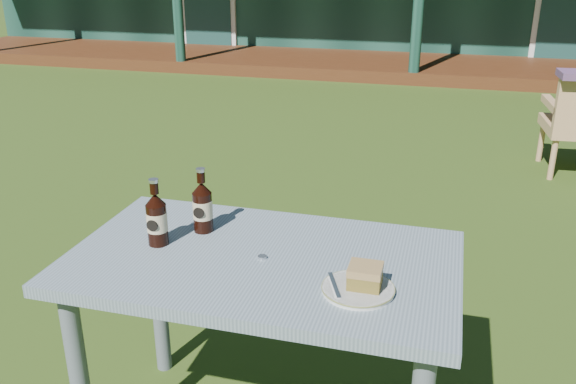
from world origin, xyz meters
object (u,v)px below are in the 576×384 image
(plate, at_px, (358,289))
(cola_bottle_far, at_px, (157,219))
(cafe_table, at_px, (263,285))
(cake_slice, at_px, (365,276))
(cola_bottle_near, at_px, (202,206))

(plate, xyz_separation_m, cola_bottle_far, (-0.67, 0.12, 0.08))
(cafe_table, bearing_deg, plate, -22.14)
(plate, bearing_deg, cola_bottle_far, 169.41)
(cafe_table, distance_m, cake_slice, 0.38)
(cafe_table, relative_size, cake_slice, 13.04)
(cafe_table, xyz_separation_m, cola_bottle_far, (-0.35, -0.00, 0.19))
(cake_slice, height_order, cola_bottle_far, cola_bottle_far)
(plate, xyz_separation_m, cake_slice, (0.02, 0.01, 0.04))
(plate, distance_m, cola_bottle_far, 0.68)
(cafe_table, height_order, cake_slice, cake_slice)
(cafe_table, xyz_separation_m, cake_slice, (0.34, -0.12, 0.15))
(cafe_table, xyz_separation_m, cola_bottle_near, (-0.25, 0.13, 0.19))
(cafe_table, distance_m, cola_bottle_far, 0.40)
(cake_slice, bearing_deg, plate, -140.52)
(cola_bottle_near, bearing_deg, cafe_table, -27.00)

